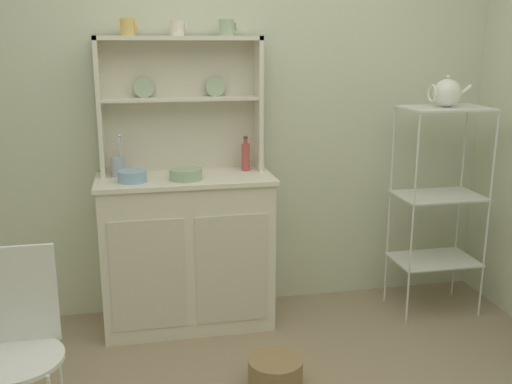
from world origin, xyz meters
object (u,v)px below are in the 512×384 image
at_px(wire_chair, 16,336).
at_px(hutch_cabinet, 187,250).
at_px(floor_basket, 275,374).
at_px(hutch_shelf_unit, 180,95).
at_px(utensil_jar, 118,166).
at_px(jam_bottle, 246,156).
at_px(porcelain_teapot, 447,93).
at_px(bakers_rack, 439,188).
at_px(bowl_mixing_large, 132,176).
at_px(cup_gold_0, 128,27).

bearing_deg(wire_chair, hutch_cabinet, 63.33).
bearing_deg(floor_basket, hutch_shelf_unit, 109.69).
distance_m(wire_chair, utensil_jar, 1.23).
height_order(jam_bottle, porcelain_teapot, porcelain_teapot).
relative_size(hutch_shelf_unit, porcelain_teapot, 3.63).
relative_size(hutch_cabinet, utensil_jar, 4.13).
relative_size(floor_basket, porcelain_teapot, 1.04).
relative_size(wire_chair, jam_bottle, 4.30).
distance_m(bakers_rack, bowl_mixing_large, 1.76).
xyz_separation_m(wire_chair, cup_gold_0, (0.47, 1.14, 1.16)).
distance_m(wire_chair, porcelain_teapot, 2.52).
bearing_deg(utensil_jar, porcelain_teapot, -5.91).
bearing_deg(porcelain_teapot, bakers_rack, -0.00).
bearing_deg(floor_basket, wire_chair, -167.27).
height_order(jam_bottle, utensil_jar, utensil_jar).
bearing_deg(cup_gold_0, bakers_rack, -7.65).
height_order(bakers_rack, utensil_jar, bakers_rack).
distance_m(hutch_shelf_unit, floor_basket, 1.58).
bearing_deg(hutch_cabinet, jam_bottle, 13.58).
distance_m(bowl_mixing_large, jam_bottle, 0.66).
height_order(cup_gold_0, utensil_jar, cup_gold_0).
height_order(floor_basket, porcelain_teapot, porcelain_teapot).
distance_m(cup_gold_0, utensil_jar, 0.74).
distance_m(jam_bottle, porcelain_teapot, 1.19).
distance_m(cup_gold_0, bowl_mixing_large, 0.79).
xyz_separation_m(hutch_shelf_unit, jam_bottle, (0.36, -0.08, -0.35)).
xyz_separation_m(floor_basket, bowl_mixing_large, (-0.62, 0.70, 0.83)).
bearing_deg(jam_bottle, wire_chair, -134.72).
relative_size(jam_bottle, utensil_jar, 0.84).
relative_size(hutch_cabinet, cup_gold_0, 10.68).
xyz_separation_m(wire_chair, floor_basket, (1.07, 0.24, -0.44)).
relative_size(bowl_mixing_large, utensil_jar, 0.64).
xyz_separation_m(hutch_cabinet, utensil_jar, (-0.36, 0.08, 0.49)).
xyz_separation_m(cup_gold_0, bowl_mixing_large, (-0.01, -0.20, -0.77)).
bearing_deg(utensil_jar, wire_chair, -109.07).
bearing_deg(jam_bottle, hutch_shelf_unit, 167.77).
bearing_deg(porcelain_teapot, jam_bottle, 169.94).
relative_size(hutch_cabinet, porcelain_teapot, 3.90).
height_order(bowl_mixing_large, jam_bottle, jam_bottle).
distance_m(wire_chair, jam_bottle, 1.61).
bearing_deg(bowl_mixing_large, wire_chair, -115.63).
height_order(hutch_shelf_unit, cup_gold_0, cup_gold_0).
height_order(hutch_cabinet, wire_chair, hutch_cabinet).
relative_size(hutch_shelf_unit, utensil_jar, 3.84).
bearing_deg(porcelain_teapot, floor_basket, -149.84).
bearing_deg(floor_basket, porcelain_teapot, 30.16).
bearing_deg(cup_gold_0, utensil_jar, -153.22).
relative_size(jam_bottle, porcelain_teapot, 0.80).
distance_m(hutch_shelf_unit, utensil_jar, 0.52).
distance_m(hutch_cabinet, bakers_rack, 1.51).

